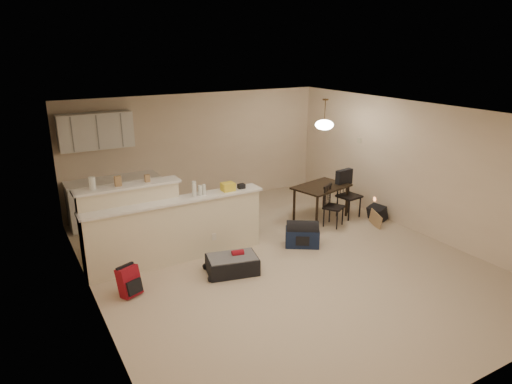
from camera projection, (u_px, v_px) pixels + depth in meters
room at (283, 191)px, 7.36m from camera, size 7.00×7.02×2.50m
breakfast_bar at (161, 228)px, 7.54m from camera, size 3.08×0.58×1.39m
upper_cabinets at (96, 131)px, 8.86m from camera, size 1.40×0.34×0.70m
kitchen_counter at (115, 201)px, 9.30m from camera, size 1.80×0.60×0.90m
thermostat at (359, 140)px, 9.96m from camera, size 0.02×0.12×0.12m
jar at (92, 184)px, 6.92m from camera, size 0.10×0.10×0.20m
cereal_box at (118, 181)px, 7.11m from camera, size 0.10×0.07×0.16m
small_box at (147, 178)px, 7.34m from camera, size 0.08×0.06×0.12m
bottle_a at (194, 189)px, 7.56m from camera, size 0.07×0.07×0.26m
bottle_b at (204, 190)px, 7.66m from camera, size 0.06×0.06×0.18m
bag_lump at (228, 187)px, 7.87m from camera, size 0.22×0.18×0.14m
pouch at (241, 186)px, 8.00m from camera, size 0.12×0.10×0.08m
extra_item_x at (200, 190)px, 7.62m from camera, size 0.07×0.07×0.17m
dining_table at (321, 190)px, 9.47m from camera, size 1.28×1.00×0.71m
pendant_lamp at (324, 124)px, 9.05m from camera, size 0.36×0.36×0.62m
dining_chair_near at (334, 206)px, 9.11m from camera, size 0.50×0.49×0.85m
dining_chair_far at (349, 195)px, 9.58m from camera, size 0.48×0.46×0.98m
suitcase at (232, 265)px, 7.32m from camera, size 0.89×0.68×0.27m
red_backpack at (129, 281)px, 6.63m from camera, size 0.34×0.28×0.44m
navy_duffel at (302, 237)px, 8.28m from camera, size 0.69×0.61×0.33m
black_daypack at (377, 213)px, 9.50m from camera, size 0.28×0.37×0.30m
cardboard_sheet at (376, 219)px, 9.15m from camera, size 0.09×0.40×0.30m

